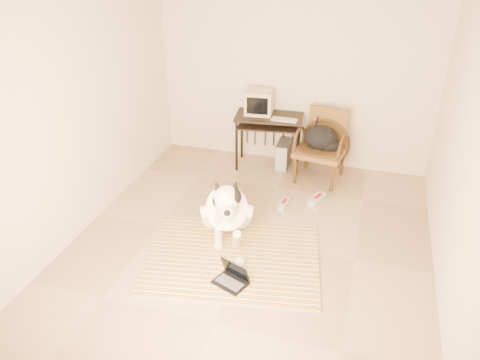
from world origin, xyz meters
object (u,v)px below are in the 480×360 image
at_px(laptop, 232,277).
at_px(pc_tower, 284,154).
at_px(rattan_chair, 322,146).
at_px(crt_monitor, 259,102).
at_px(backpack, 322,139).
at_px(computer_desk, 269,123).
at_px(dog, 227,210).

height_order(laptop, pc_tower, pc_tower).
height_order(pc_tower, rattan_chair, rattan_chair).
bearing_deg(pc_tower, crt_monitor, 176.84).
bearing_deg(crt_monitor, backpack, -14.29).
relative_size(computer_desk, rattan_chair, 1.04).
xyz_separation_m(crt_monitor, pc_tower, (0.40, -0.02, -0.78)).
bearing_deg(computer_desk, laptop, -84.00).
relative_size(laptop, rattan_chair, 0.41).
height_order(computer_desk, rattan_chair, rattan_chair).
relative_size(laptop, backpack, 0.80).
bearing_deg(backpack, dog, -115.32).
relative_size(pc_tower, backpack, 0.85).
bearing_deg(crt_monitor, laptop, -80.77).
bearing_deg(dog, rattan_chair, 65.32).
xyz_separation_m(laptop, backpack, (0.53, 2.51, 0.54)).
distance_m(crt_monitor, rattan_chair, 1.10).
bearing_deg(computer_desk, backpack, -12.18).
xyz_separation_m(pc_tower, rattan_chair, (0.57, -0.18, 0.30)).
bearing_deg(rattan_chair, dog, -114.68).
relative_size(pc_tower, rattan_chair, 0.43).
relative_size(crt_monitor, pc_tower, 0.98).
bearing_deg(rattan_chair, pc_tower, 162.35).
bearing_deg(dog, crt_monitor, 94.21).
height_order(dog, computer_desk, dog).
distance_m(laptop, backpack, 2.62).
height_order(rattan_chair, backpack, rattan_chair).
bearing_deg(backpack, pc_tower, 158.56).
xyz_separation_m(dog, pc_tower, (0.25, 1.98, -0.17)).
bearing_deg(laptop, dog, 111.64).
bearing_deg(rattan_chair, backpack, -85.37).
relative_size(dog, backpack, 2.30).
xyz_separation_m(computer_desk, backpack, (0.81, -0.17, -0.08)).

